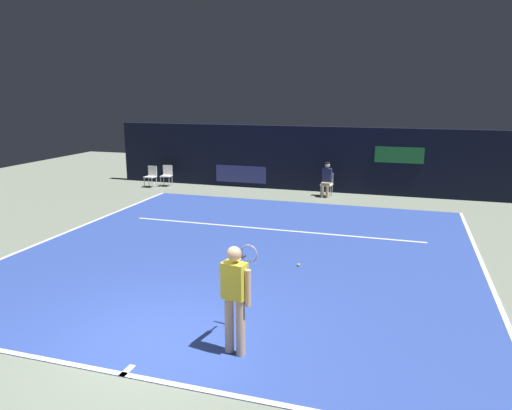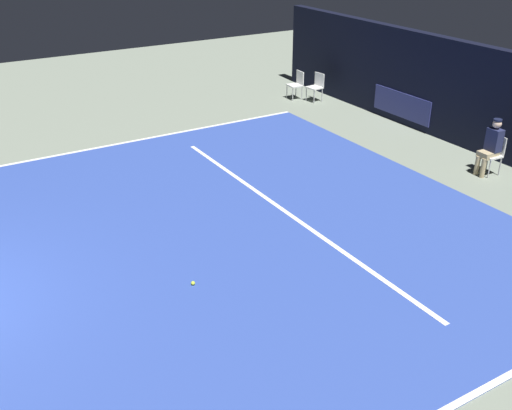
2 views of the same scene
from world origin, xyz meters
name	(u,v)px [view 1 (image 1 of 2)]	position (x,y,z in m)	size (l,w,h in m)	color
ground_plane	(249,251)	(0.00, 4.80, 0.00)	(33.66, 33.66, 0.00)	gray
court_surface	(249,251)	(0.00, 4.80, 0.01)	(11.10, 11.59, 0.01)	#2D479E
line_baseline	(123,374)	(0.00, -0.95, 0.01)	(11.10, 0.10, 0.01)	white
line_sideline_left	(487,274)	(5.50, 4.80, 0.01)	(0.10, 11.59, 0.01)	white
line_sideline_right	(66,232)	(-5.50, 4.80, 0.01)	(0.10, 11.59, 0.01)	white
line_service	(271,229)	(0.00, 6.83, 0.01)	(8.66, 0.10, 0.01)	white
line_centre_mark	(127,370)	(0.00, -0.85, 0.01)	(0.10, 0.30, 0.01)	white
back_wall	(311,159)	(0.00, 12.91, 1.30)	(16.95, 0.33, 2.60)	black
tennis_player	(235,293)	(1.33, 0.09, 0.99)	(0.51, 1.01, 1.73)	#DBAD89
line_judge_on_chair	(327,179)	(0.80, 11.91, 0.69)	(0.46, 0.55, 1.32)	white
courtside_chair_near	(151,175)	(-6.60, 11.66, 0.50)	(0.47, 0.44, 0.88)	white
courtside_chair_far	(167,174)	(-6.06, 12.04, 0.50)	(0.48, 0.46, 0.88)	white
tennis_ball	(299,265)	(1.44, 4.07, 0.05)	(0.07, 0.07, 0.07)	#CCE033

